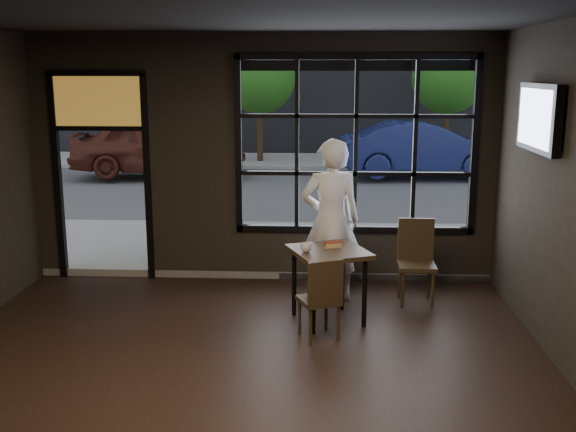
# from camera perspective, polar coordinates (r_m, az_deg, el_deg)

# --- Properties ---
(floor) EXTENTS (6.00, 7.00, 0.02)m
(floor) POSITION_cam_1_polar(r_m,az_deg,el_deg) (5.84, -5.17, -15.87)
(floor) COLOR black
(floor) RESTS_ON ground
(ceiling) EXTENTS (6.00, 7.00, 0.02)m
(ceiling) POSITION_cam_1_polar(r_m,az_deg,el_deg) (5.17, -5.89, 17.40)
(ceiling) COLOR black
(ceiling) RESTS_ON ground
(window_frame) EXTENTS (3.06, 0.12, 2.28)m
(window_frame) POSITION_cam_1_polar(r_m,az_deg,el_deg) (8.66, 5.75, 5.99)
(window_frame) COLOR black
(window_frame) RESTS_ON ground
(stained_transom) EXTENTS (1.20, 0.06, 0.70)m
(stained_transom) POSITION_cam_1_polar(r_m,az_deg,el_deg) (9.07, -15.78, 9.37)
(stained_transom) COLOR orange
(stained_transom) RESTS_ON ground
(street_asphalt) EXTENTS (60.00, 41.00, 0.04)m
(street_asphalt) POSITION_cam_1_polar(r_m,az_deg,el_deg) (29.24, 1.31, 6.90)
(street_asphalt) COLOR #545456
(street_asphalt) RESTS_ON ground
(cafe_table) EXTENTS (0.99, 0.99, 0.83)m
(cafe_table) POSITION_cam_1_polar(r_m,az_deg,el_deg) (7.48, 3.45, -5.87)
(cafe_table) COLOR #322516
(cafe_table) RESTS_ON floor
(chair_near) EXTENTS (0.50, 0.50, 0.88)m
(chair_near) POSITION_cam_1_polar(r_m,az_deg,el_deg) (7.01, 2.62, -6.90)
(chair_near) COLOR #322516
(chair_near) RESTS_ON floor
(chair_window) EXTENTS (0.44, 0.44, 1.00)m
(chair_window) POSITION_cam_1_polar(r_m,az_deg,el_deg) (8.15, 10.85, -3.91)
(chair_window) COLOR #322516
(chair_window) RESTS_ON floor
(man) EXTENTS (0.79, 0.59, 1.96)m
(man) POSITION_cam_1_polar(r_m,az_deg,el_deg) (8.02, 3.64, -0.41)
(man) COLOR white
(man) RESTS_ON floor
(hotdog) EXTENTS (0.21, 0.13, 0.06)m
(hotdog) POSITION_cam_1_polar(r_m,az_deg,el_deg) (7.44, 3.82, -2.45)
(hotdog) COLOR tan
(hotdog) RESTS_ON cafe_table
(cup) EXTENTS (0.15, 0.15, 0.10)m
(cup) POSITION_cam_1_polar(r_m,az_deg,el_deg) (7.24, 1.53, -2.69)
(cup) COLOR silver
(cup) RESTS_ON cafe_table
(tv) EXTENTS (0.13, 1.16, 0.68)m
(tv) POSITION_cam_1_polar(r_m,az_deg,el_deg) (7.23, 20.49, 7.79)
(tv) COLOR black
(tv) RESTS_ON wall_right
(navy_car) EXTENTS (4.26, 1.82, 1.36)m
(navy_car) POSITION_cam_1_polar(r_m,az_deg,el_deg) (17.47, 11.31, 5.64)
(navy_car) COLOR #181F51
(navy_car) RESTS_ON street_asphalt
(maroon_car) EXTENTS (4.50, 2.09, 1.49)m
(maroon_car) POSITION_cam_1_polar(r_m,az_deg,el_deg) (17.53, -10.83, 5.89)
(maroon_car) COLOR #4F1F16
(maroon_car) RESTS_ON street_asphalt
(tree_left) EXTENTS (2.07, 2.07, 3.54)m
(tree_left) POSITION_cam_1_polar(r_m,az_deg,el_deg) (19.74, -2.43, 11.59)
(tree_left) COLOR #332114
(tree_left) RESTS_ON street_asphalt
(tree_right) EXTENTS (2.08, 2.08, 3.54)m
(tree_right) POSITION_cam_1_polar(r_m,az_deg,el_deg) (20.18, 13.39, 11.29)
(tree_right) COLOR #332114
(tree_right) RESTS_ON street_asphalt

